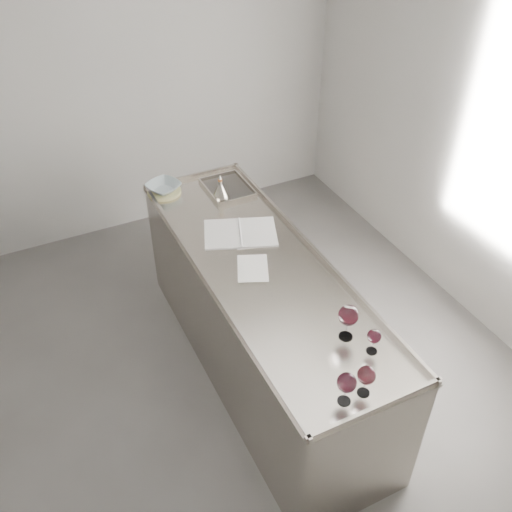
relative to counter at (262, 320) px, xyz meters
name	(u,v)px	position (x,y,z in m)	size (l,w,h in m)	color
room_shell	(200,257)	(-0.50, -0.30, 0.93)	(4.54, 5.04, 2.84)	#52504D
counter	(262,320)	(0.00, 0.00, 0.00)	(0.77, 2.42, 0.97)	#9E968D
wine_glass_left	(347,383)	(-0.11, -1.08, 0.60)	(0.09, 0.09, 0.18)	white
wine_glass_middle	(366,376)	(0.00, -1.08, 0.59)	(0.09, 0.09, 0.18)	white
wine_glass_right	(348,316)	(0.13, -0.73, 0.62)	(0.11, 0.11, 0.21)	white
wine_glass_small	(374,337)	(0.20, -0.88, 0.57)	(0.07, 0.07, 0.15)	white
notebook	(240,233)	(0.02, 0.37, 0.47)	(0.56, 0.48, 0.02)	white
loose_paper_top	(250,235)	(0.07, 0.32, 0.47)	(0.20, 0.29, 0.00)	white
loose_paper_under	(253,268)	(-0.06, 0.00, 0.47)	(0.19, 0.27, 0.00)	silver
trivet	(164,192)	(-0.26, 1.08, 0.48)	(0.25, 0.25, 0.02)	#C8C381
ceramic_bowl	(164,187)	(-0.26, 1.08, 0.52)	(0.23, 0.23, 0.06)	#99ABB2
wine_funnel	(221,191)	(0.08, 0.83, 0.53)	(0.13, 0.13, 0.19)	gray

